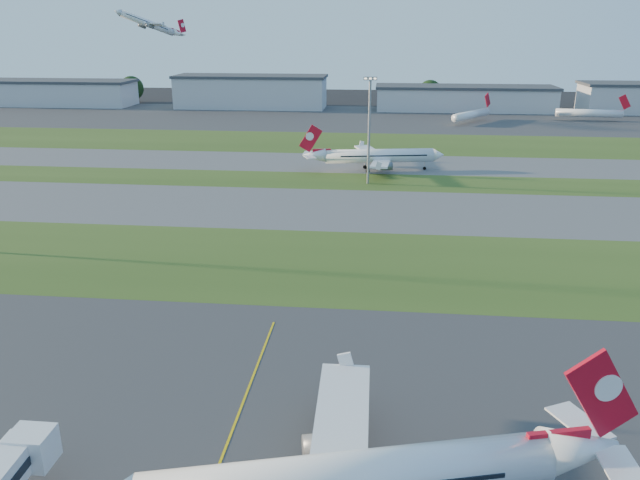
# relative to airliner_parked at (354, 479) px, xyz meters

# --- Properties ---
(ground) EXTENTS (700.00, 700.00, 0.00)m
(ground) POSITION_rel_airliner_parked_xyz_m (-17.26, 4.01, -4.31)
(ground) COLOR black
(ground) RESTS_ON ground
(apron_near) EXTENTS (300.00, 70.00, 0.01)m
(apron_near) POSITION_rel_airliner_parked_xyz_m (-17.26, 4.01, -4.31)
(apron_near) COLOR #333335
(apron_near) RESTS_ON ground
(grass_strip_a) EXTENTS (300.00, 34.00, 0.01)m
(grass_strip_a) POSITION_rel_airliner_parked_xyz_m (-17.26, 56.01, -4.31)
(grass_strip_a) COLOR #2F4918
(grass_strip_a) RESTS_ON ground
(taxiway_a) EXTENTS (300.00, 32.00, 0.01)m
(taxiway_a) POSITION_rel_airliner_parked_xyz_m (-17.26, 89.01, -4.31)
(taxiway_a) COLOR #515154
(taxiway_a) RESTS_ON ground
(grass_strip_b) EXTENTS (300.00, 18.00, 0.01)m
(grass_strip_b) POSITION_rel_airliner_parked_xyz_m (-17.26, 114.01, -4.31)
(grass_strip_b) COLOR #2F4918
(grass_strip_b) RESTS_ON ground
(taxiway_b) EXTENTS (300.00, 26.00, 0.01)m
(taxiway_b) POSITION_rel_airliner_parked_xyz_m (-17.26, 136.01, -4.31)
(taxiway_b) COLOR #515154
(taxiway_b) RESTS_ON ground
(grass_strip_c) EXTENTS (300.00, 40.00, 0.01)m
(grass_strip_c) POSITION_rel_airliner_parked_xyz_m (-17.26, 169.01, -4.31)
(grass_strip_c) COLOR #2F4918
(grass_strip_c) RESTS_ON ground
(apron_far) EXTENTS (400.00, 80.00, 0.01)m
(apron_far) POSITION_rel_airliner_parked_xyz_m (-17.26, 229.01, -4.31)
(apron_far) COLOR #333335
(apron_far) RESTS_ON ground
(yellow_line) EXTENTS (0.25, 60.00, 0.02)m
(yellow_line) POSITION_rel_airliner_parked_xyz_m (-12.26, 4.01, -4.31)
(yellow_line) COLOR gold
(yellow_line) RESTS_ON ground
(airliner_parked) EXTENTS (38.55, 32.35, 12.28)m
(airliner_parked) POSITION_rel_airliner_parked_xyz_m (0.00, 0.00, 0.00)
(airliner_parked) COLOR white
(airliner_parked) RESTS_ON ground
(airliner_taxiing) EXTENTS (35.84, 30.14, 11.27)m
(airliner_taxiing) POSITION_rel_airliner_parked_xyz_m (-0.08, 127.03, -0.36)
(airliner_taxiing) COLOR white
(airliner_taxiing) RESTS_ON ground
(airliner_departing) EXTENTS (22.59, 20.13, 8.92)m
(airliner_departing) POSITION_rel_airliner_parked_xyz_m (-97.05, 224.17, 33.85)
(airliner_departing) COLOR white
(mini_jet_near) EXTENTS (18.13, 24.22, 9.48)m
(mini_jet_near) POSITION_rel_airliner_parked_xyz_m (36.22, 219.75, -1.03)
(mini_jet_near) COLOR white
(mini_jet_near) RESTS_ON ground
(mini_jet_far) EXTENTS (28.62, 5.78, 9.48)m
(mini_jet_far) POSITION_rel_airliner_parked_xyz_m (85.05, 229.69, -1.03)
(mini_jet_far) COLOR white
(mini_jet_far) RESTS_ON ground
(light_mast_centre) EXTENTS (3.20, 0.70, 25.80)m
(light_mast_centre) POSITION_rel_airliner_parked_xyz_m (-2.26, 112.01, 10.50)
(light_mast_centre) COLOR gray
(light_mast_centre) RESTS_ON ground
(hangar_far_west) EXTENTS (91.80, 23.00, 12.20)m
(hangar_far_west) POSITION_rel_airliner_parked_xyz_m (-167.26, 259.01, 1.82)
(hangar_far_west) COLOR #ABAEB3
(hangar_far_west) RESTS_ON ground
(hangar_west) EXTENTS (71.40, 23.00, 15.20)m
(hangar_west) POSITION_rel_airliner_parked_xyz_m (-62.26, 259.01, 3.32)
(hangar_west) COLOR #ABAEB3
(hangar_west) RESTS_ON ground
(hangar_east) EXTENTS (81.60, 23.00, 11.20)m
(hangar_east) POSITION_rel_airliner_parked_xyz_m (37.74, 259.01, 1.32)
(hangar_east) COLOR #ABAEB3
(hangar_east) RESTS_ON ground
(tree_west) EXTENTS (12.10, 12.10, 13.20)m
(tree_west) POSITION_rel_airliner_parked_xyz_m (-127.26, 274.01, 2.83)
(tree_west) COLOR black
(tree_west) RESTS_ON ground
(tree_mid_west) EXTENTS (9.90, 9.90, 10.80)m
(tree_mid_west) POSITION_rel_airliner_parked_xyz_m (-37.26, 270.01, 1.52)
(tree_mid_west) COLOR black
(tree_mid_west) RESTS_ON ground
(tree_mid_east) EXTENTS (11.55, 11.55, 12.60)m
(tree_mid_east) POSITION_rel_airliner_parked_xyz_m (22.74, 273.01, 2.50)
(tree_mid_east) COLOR black
(tree_mid_east) RESTS_ON ground
(tree_east) EXTENTS (10.45, 10.45, 11.40)m
(tree_east) POSITION_rel_airliner_parked_xyz_m (97.74, 271.01, 1.85)
(tree_east) COLOR black
(tree_east) RESTS_ON ground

